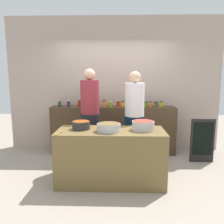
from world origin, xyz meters
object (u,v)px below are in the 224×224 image
Objects in this scene: preserve_jar_6 at (104,104)px; chalkboard_sign at (202,140)px; preserve_jar_3 at (85,104)px; cooking_pot_right at (143,126)px; preserve_jar_5 at (98,104)px; preserve_jar_13 at (151,104)px; preserve_jar_15 at (161,104)px; cook_in_cap at (134,125)px; preserve_jar_7 at (111,104)px; cook_with_tongs at (90,122)px; wooden_spoon at (59,133)px; preserve_jar_2 at (80,103)px; preserve_jar_8 at (118,104)px; preserve_jar_9 at (123,104)px; preserve_jar_1 at (69,104)px; preserve_jar_14 at (156,104)px; preserve_jar_10 at (136,104)px; preserve_jar_4 at (90,104)px; cooking_pot_center at (109,127)px; preserve_jar_0 at (60,104)px; cooking_pot_left at (81,125)px; preserve_jar_12 at (146,104)px; preserve_jar_11 at (141,104)px.

preserve_jar_6 reaches higher than chalkboard_sign.
preserve_jar_3 is 0.38× the size of cooking_pot_right.
preserve_jar_13 is at bearing 1.89° from preserve_jar_5.
cook_in_cap is (-0.63, -0.84, -0.28)m from preserve_jar_15.
preserve_jar_7 is 0.81m from cook_with_tongs.
cooking_pot_right is 1.50× the size of wooden_spoon.
preserve_jar_8 is at bearing -5.25° from preserve_jar_2.
preserve_jar_9 is 0.89m from cook_in_cap.
preserve_jar_7 reaches higher than chalkboard_sign.
preserve_jar_1 is at bearing 171.05° from chalkboard_sign.
preserve_jar_3 is at bearing 145.11° from cook_in_cap.
preserve_jar_2 is 1.67m from preserve_jar_14.
preserve_jar_10 is at bearing 90.71° from cooking_pot_right.
preserve_jar_3 is at bearing -172.75° from preserve_jar_5.
cook_with_tongs reaches higher than preserve_jar_4.
preserve_jar_6 is at bearing 117.83° from cooking_pot_right.
preserve_jar_7 is 0.55m from preserve_jar_10.
preserve_jar_9 is 0.34× the size of cooking_pot_center.
preserve_jar_6 is at bearing -171.40° from preserve_jar_7.
preserve_jar_2 is 0.95m from preserve_jar_9.
preserve_jar_0 is 1.76m from cook_in_cap.
preserve_jar_3 is 0.28m from preserve_jar_5.
cook_in_cap is at bearing -45.22° from preserve_jar_5.
preserve_jar_13 reaches higher than cooking_pot_left.
preserve_jar_10 is (0.38, 0.03, -0.02)m from preserve_jar_8.
cooking_pot_left is 0.82× the size of cooking_pot_right.
preserve_jar_1 is at bearing -176.81° from preserve_jar_12.
preserve_jar_10 is (1.11, 0.08, -0.01)m from preserve_jar_3.
preserve_jar_1 is at bearing -175.35° from preserve_jar_9.
preserve_jar_14 is 2.35m from wooden_spoon.
preserve_jar_7 is 1.00× the size of preserve_jar_11.
preserve_jar_15 reaches higher than preserve_jar_10.
preserve_jar_8 is 1.48m from cooking_pot_center.
wooden_spoon is at bearing -76.07° from preserve_jar_0.
cook_with_tongs reaches higher than preserve_jar_11.
preserve_jar_7 is at bearing 3.60° from preserve_jar_3.
preserve_jar_14 is at bearing 55.19° from cook_in_cap.
preserve_jar_9 is at bearing 60.08° from wooden_spoon.
preserve_jar_4 is 0.46m from preserve_jar_7.
chalkboard_sign is at bearing -27.65° from preserve_jar_14.
preserve_jar_0 is 0.57× the size of wooden_spoon.
preserve_jar_6 is 0.31m from preserve_jar_8.
preserve_jar_12 is at bearing -0.27° from preserve_jar_9.
preserve_jar_15 is (1.79, 0.00, -0.00)m from preserve_jar_2.
preserve_jar_5 is at bearing 171.01° from preserve_jar_6.
wooden_spoon is (0.20, -1.60, -0.24)m from preserve_jar_1.
preserve_jar_11 is 0.07× the size of cook_in_cap.
preserve_jar_6 is at bearing 129.75° from cook_in_cap.
preserve_jar_10 is 1.59m from cooking_pot_center.
preserve_jar_5 is 1.11× the size of preserve_jar_11.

